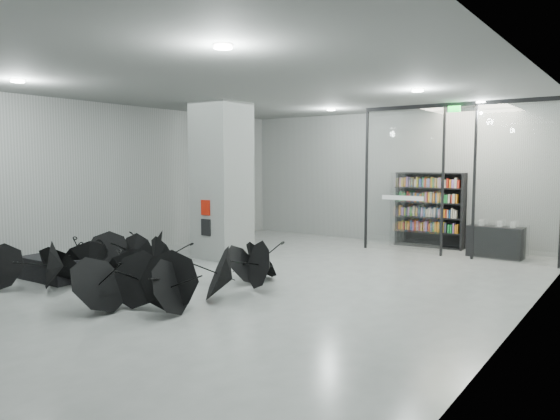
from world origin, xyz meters
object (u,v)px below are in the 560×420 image
Objects in this scene: bookshelf at (430,210)px; column at (222,181)px; bench at (50,269)px; shop_counter at (495,242)px; umbrella_cluster at (141,273)px.

column is at bearing -132.82° from bookshelf.
bench is at bearing -106.41° from column.
column reaches higher than shop_counter.
column is 7.30m from shop_counter.
umbrella_cluster is (0.93, -3.47, -1.70)m from column.
shop_counter is (5.83, 4.10, -1.59)m from column.
umbrella_cluster is (2.14, 0.63, 0.07)m from bench.
column is at bearing 105.05° from umbrella_cluster.
bookshelf reaches higher than umbrella_cluster.
bookshelf is at bearing 164.95° from shop_counter.
bench is 2.23m from umbrella_cluster.
umbrella_cluster reaches higher than bench.
bookshelf is 0.38× the size of umbrella_cluster.
shop_counter is at bearing -21.85° from bookshelf.
bookshelf reaches higher than bench.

